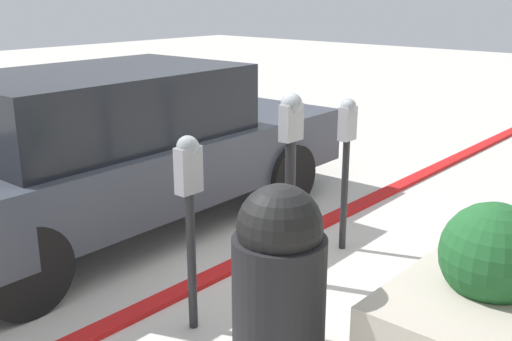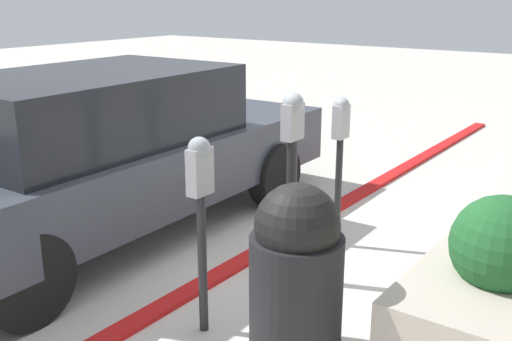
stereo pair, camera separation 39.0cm
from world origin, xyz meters
name	(u,v)px [view 2 (the right image)]	position (x,y,z in m)	size (l,w,h in m)	color
ground_plane	(245,269)	(0.00, 0.00, 0.00)	(40.00, 40.00, 0.00)	beige
curb_strip	(237,264)	(0.00, 0.08, 0.02)	(13.50, 0.16, 0.04)	red
parking_meter_nearest	(201,195)	(-0.90, -0.33, 0.95)	(0.17, 0.14, 1.33)	#232326
parking_meter_second	(292,159)	(0.06, -0.40, 0.98)	(0.19, 0.16, 1.48)	#232326
parking_meter_middle	(340,143)	(0.86, -0.37, 0.94)	(0.16, 0.13, 1.33)	#232326
planter_box	(495,297)	(0.00, -1.94, 0.36)	(1.51, 0.96, 1.02)	#B2A899
parked_car_front	(105,151)	(-0.13, 1.48, 0.79)	(4.79, 1.89, 1.52)	#383D47
trash_bin	(296,274)	(-0.79, -0.98, 0.56)	(0.57, 0.57, 1.12)	black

